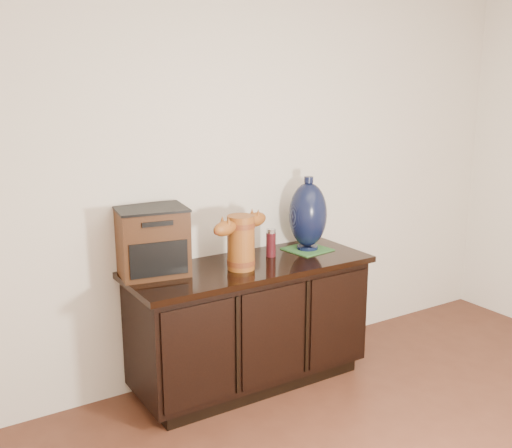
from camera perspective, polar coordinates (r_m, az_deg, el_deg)
sideboard at (r=3.62m, az=-0.58°, el=-9.41°), size 1.46×0.56×0.75m
terracotta_vessel at (r=3.35m, az=-1.45°, el=-1.45°), size 0.43×0.22×0.31m
tv_radio at (r=3.32m, az=-9.87°, el=-1.61°), size 0.41×0.35×0.37m
green_mat at (r=3.79m, az=4.91°, el=-2.41°), size 0.28×0.28×0.01m
lamp_base at (r=3.73m, az=4.97°, el=0.87°), size 0.26×0.26×0.46m
spray_can at (r=3.62m, az=1.43°, el=-1.81°), size 0.06×0.06×0.17m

